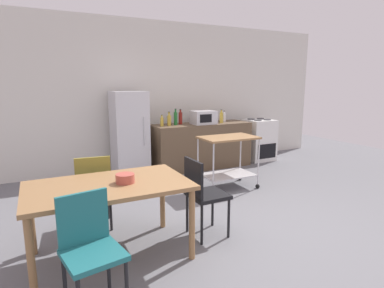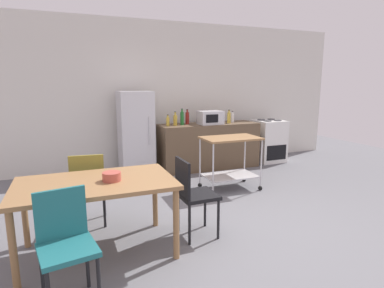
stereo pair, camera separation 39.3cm
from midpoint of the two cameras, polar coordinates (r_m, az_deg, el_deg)
The scene contains 18 objects.
ground_plane at distance 3.91m, azimuth 5.39°, elevation -14.62°, with size 12.00×12.00×0.00m, color slate.
back_wall at distance 6.47m, azimuth -9.65°, elevation 8.67°, with size 8.40×0.12×2.90m, color silver.
kitchen_counter at distance 6.36m, azimuth 0.00°, elevation -0.29°, with size 2.00×0.64×0.90m, color brown.
dining_table at distance 3.18m, azimuth -18.31°, elevation -8.24°, with size 1.50×0.90×0.75m.
chair_olive at distance 3.88m, azimuth -20.27°, elevation -7.29°, with size 0.44×0.44×0.89m.
chair_black at distance 3.48m, azimuth -1.33°, elevation -8.67°, with size 0.41×0.41×0.89m.
chair_teal at distance 2.59m, azimuth -22.38°, elevation -16.68°, with size 0.47×0.47×0.89m.
stove_oven at distance 7.13m, azimuth 10.41°, elevation 0.76°, with size 0.60×0.61×0.92m.
refrigerator at distance 5.91m, azimuth -13.12°, elevation 1.76°, with size 0.60×0.63×1.55m.
kitchen_cart at distance 5.08m, azimuth 4.38°, elevation -1.77°, with size 0.91×0.57×0.85m.
bottle_soda at distance 5.90m, azimuth -7.38°, elevation 4.03°, with size 0.06×0.06×0.22m.
bottle_sesame_oil at distance 5.97m, azimuth -6.05°, elevation 4.31°, with size 0.07×0.07×0.27m.
bottle_olive_oil at distance 6.06m, azimuth -4.85°, elevation 4.67°, with size 0.07×0.07×0.31m.
bottle_soy_sauce at distance 6.18m, azimuth -3.94°, elevation 4.73°, with size 0.07×0.07×0.29m.
microwave at distance 6.19m, azimuth 0.25°, elevation 4.82°, with size 0.46×0.35×0.26m.
bottle_hot_sauce at distance 6.38m, azimuth 3.58°, elevation 4.84°, with size 0.07×0.07×0.27m.
bottle_vinegar at distance 6.55m, azimuth 4.16°, elevation 4.84°, with size 0.06×0.06×0.23m.
fruit_bowl at distance 3.12m, azimuth -15.60°, elevation -6.06°, with size 0.18×0.18×0.09m, color #B24C3F.
Camera 1 is at (-2.07, -2.91, 1.68)m, focal length 29.44 mm.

